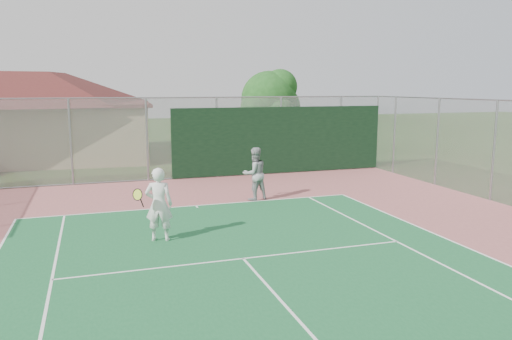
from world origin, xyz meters
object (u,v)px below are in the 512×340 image
Objects in this scene: clubhouse at (32,107)px; player_white_front at (159,205)px; tree at (270,101)px; player_grey_back at (255,174)px.

player_white_front is (4.53, -16.90, -1.89)m from clubhouse.
tree is at bearing -104.77° from player_white_front.
clubhouse is 2.76× the size of tree.
clubhouse is at bearing 160.37° from tree.
player_grey_back is (-3.78, -8.85, -2.28)m from tree.
player_white_front is 1.03× the size of player_grey_back.
player_white_front is at bearing -71.70° from clubhouse.
tree is (12.11, -4.32, 0.35)m from clubhouse.
clubhouse is 17.60m from player_white_front.
player_grey_back is (3.80, 3.73, -0.03)m from player_white_front.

